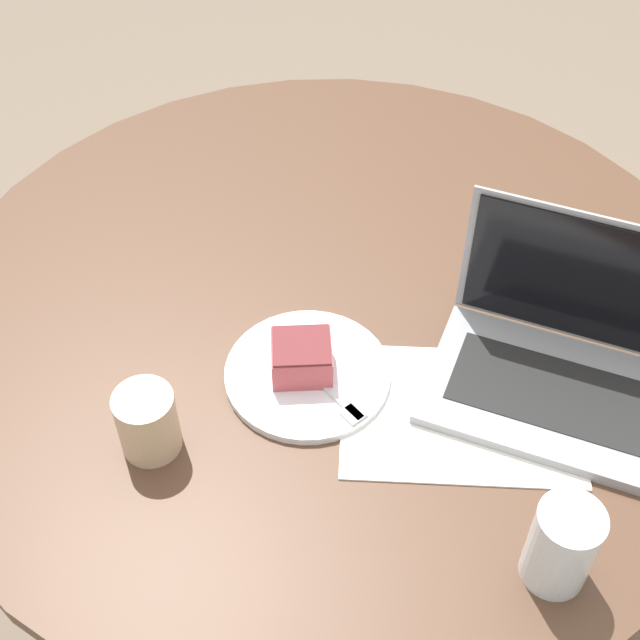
# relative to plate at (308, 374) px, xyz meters

# --- Properties ---
(ground_plane) EXTENTS (12.00, 12.00, 0.00)m
(ground_plane) POSITION_rel_plate_xyz_m (0.05, 0.13, -0.77)
(ground_plane) COLOR #6B5B4C
(dining_table) EXTENTS (1.20, 1.20, 0.77)m
(dining_table) POSITION_rel_plate_xyz_m (0.05, 0.13, -0.15)
(dining_table) COLOR #4C3323
(dining_table) RESTS_ON ground_plane
(paper_document) EXTENTS (0.35, 0.27, 0.00)m
(paper_document) POSITION_rel_plate_xyz_m (0.19, -0.09, -0.00)
(paper_document) COLOR white
(paper_document) RESTS_ON dining_table
(plate) EXTENTS (0.23, 0.23, 0.01)m
(plate) POSITION_rel_plate_xyz_m (0.00, 0.00, 0.00)
(plate) COLOR silver
(plate) RESTS_ON dining_table
(cake_slice) EXTENTS (0.09, 0.08, 0.05)m
(cake_slice) POSITION_rel_plate_xyz_m (-0.01, 0.00, 0.03)
(cake_slice) COLOR #B74C51
(cake_slice) RESTS_ON plate
(fork) EXTENTS (0.11, 0.16, 0.00)m
(fork) POSITION_rel_plate_xyz_m (0.02, -0.04, 0.01)
(fork) COLOR silver
(fork) RESTS_ON plate
(coffee_glass) EXTENTS (0.08, 0.08, 0.10)m
(coffee_glass) POSITION_rel_plate_xyz_m (-0.21, -0.09, 0.04)
(coffee_glass) COLOR #C6AD89
(coffee_glass) RESTS_ON dining_table
(water_glass) EXTENTS (0.08, 0.08, 0.12)m
(water_glass) POSITION_rel_plate_xyz_m (0.25, -0.32, 0.05)
(water_glass) COLOR silver
(water_glass) RESTS_ON dining_table
(laptop) EXTENTS (0.41, 0.36, 0.23)m
(laptop) POSITION_rel_plate_xyz_m (0.34, -0.06, 0.04)
(laptop) COLOR gray
(laptop) RESTS_ON dining_table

